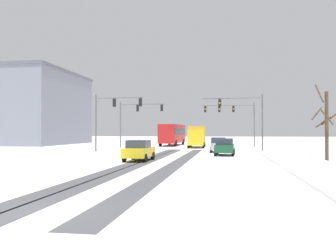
{
  "coord_description": "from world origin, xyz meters",
  "views": [
    {
      "loc": [
        5.36,
        -9.57,
        2.31
      ],
      "look_at": [
        0.0,
        24.32,
        2.8
      ],
      "focal_mm": 39.2,
      "sensor_mm": 36.0,
      "label": 1
    }
  ],
  "objects_px": {
    "car_silver_lead": "(219,145)",
    "box_truck_delivery": "(197,136)",
    "traffic_signal_near_right": "(245,112)",
    "traffic_signal_near_left": "(112,111)",
    "traffic_signal_far_right": "(233,114)",
    "office_building_far_left_block": "(21,108)",
    "car_dark_green_second": "(225,147)",
    "bare_tree_sidewalk_mid": "(326,123)",
    "bus_oncoming": "(173,133)",
    "car_yellow_cab_third": "(139,150)",
    "traffic_signal_far_left": "(136,115)"
  },
  "relations": [
    {
      "from": "car_silver_lead",
      "to": "box_truck_delivery",
      "type": "xyz_separation_m",
      "value": [
        -3.29,
        11.39,
        0.82
      ]
    },
    {
      "from": "traffic_signal_near_right",
      "to": "traffic_signal_near_left",
      "type": "relative_size",
      "value": 1.06
    },
    {
      "from": "box_truck_delivery",
      "to": "traffic_signal_near_left",
      "type": "bearing_deg",
      "value": -126.31
    },
    {
      "from": "traffic_signal_far_right",
      "to": "traffic_signal_near_right",
      "type": "bearing_deg",
      "value": -84.76
    },
    {
      "from": "traffic_signal_near_right",
      "to": "office_building_far_left_block",
      "type": "distance_m",
      "value": 42.9
    },
    {
      "from": "car_silver_lead",
      "to": "car_dark_green_second",
      "type": "distance_m",
      "value": 5.26
    },
    {
      "from": "bare_tree_sidewalk_mid",
      "to": "office_building_far_left_block",
      "type": "distance_m",
      "value": 53.91
    },
    {
      "from": "bare_tree_sidewalk_mid",
      "to": "office_building_far_left_block",
      "type": "bearing_deg",
      "value": 145.26
    },
    {
      "from": "bus_oncoming",
      "to": "bare_tree_sidewalk_mid",
      "type": "bearing_deg",
      "value": -60.15
    },
    {
      "from": "car_dark_green_second",
      "to": "office_building_far_left_block",
      "type": "xyz_separation_m",
      "value": [
        -36.33,
        25.5,
        5.63
      ]
    },
    {
      "from": "box_truck_delivery",
      "to": "car_silver_lead",
      "type": "bearing_deg",
      "value": -73.9
    },
    {
      "from": "car_yellow_cab_third",
      "to": "bare_tree_sidewalk_mid",
      "type": "distance_m",
      "value": 14.85
    },
    {
      "from": "traffic_signal_far_left",
      "to": "box_truck_delivery",
      "type": "xyz_separation_m",
      "value": [
        8.47,
        1.97,
        -3.03
      ]
    },
    {
      "from": "traffic_signal_far_left",
      "to": "bus_oncoming",
      "type": "distance_m",
      "value": 9.88
    },
    {
      "from": "traffic_signal_near_left",
      "to": "car_dark_green_second",
      "type": "xyz_separation_m",
      "value": [
        12.74,
        -4.69,
        -3.81
      ]
    },
    {
      "from": "bare_tree_sidewalk_mid",
      "to": "box_truck_delivery",
      "type": "bearing_deg",
      "value": 118.57
    },
    {
      "from": "bare_tree_sidewalk_mid",
      "to": "traffic_signal_far_right",
      "type": "bearing_deg",
      "value": 105.73
    },
    {
      "from": "traffic_signal_far_left",
      "to": "traffic_signal_far_right",
      "type": "xyz_separation_m",
      "value": [
        13.62,
        4.02,
        0.18
      ]
    },
    {
      "from": "car_silver_lead",
      "to": "car_yellow_cab_third",
      "type": "height_order",
      "value": "same"
    },
    {
      "from": "traffic_signal_far_left",
      "to": "car_silver_lead",
      "type": "xyz_separation_m",
      "value": [
        11.76,
        -9.42,
        -3.84
      ]
    },
    {
      "from": "box_truck_delivery",
      "to": "office_building_far_left_block",
      "type": "relative_size",
      "value": 0.35
    },
    {
      "from": "traffic_signal_far_right",
      "to": "car_silver_lead",
      "type": "relative_size",
      "value": 1.83
    },
    {
      "from": "car_yellow_cab_third",
      "to": "car_silver_lead",
      "type": "bearing_deg",
      "value": 65.4
    },
    {
      "from": "traffic_signal_far_left",
      "to": "bare_tree_sidewalk_mid",
      "type": "distance_m",
      "value": 28.42
    },
    {
      "from": "car_silver_lead",
      "to": "bus_oncoming",
      "type": "relative_size",
      "value": 0.37
    },
    {
      "from": "traffic_signal_far_left",
      "to": "office_building_far_left_block",
      "type": "relative_size",
      "value": 0.31
    },
    {
      "from": "bus_oncoming",
      "to": "bare_tree_sidewalk_mid",
      "type": "xyz_separation_m",
      "value": [
        16.31,
        -28.41,
        0.99
      ]
    },
    {
      "from": "traffic_signal_far_right",
      "to": "box_truck_delivery",
      "type": "relative_size",
      "value": 1.01
    },
    {
      "from": "bus_oncoming",
      "to": "traffic_signal_far_left",
      "type": "bearing_deg",
      "value": -115.02
    },
    {
      "from": "bare_tree_sidewalk_mid",
      "to": "traffic_signal_near_right",
      "type": "bearing_deg",
      "value": 115.09
    },
    {
      "from": "car_yellow_cab_third",
      "to": "office_building_far_left_block",
      "type": "relative_size",
      "value": 0.2
    },
    {
      "from": "car_yellow_cab_third",
      "to": "car_dark_green_second",
      "type": "bearing_deg",
      "value": 49.34
    },
    {
      "from": "car_silver_lead",
      "to": "bare_tree_sidewalk_mid",
      "type": "distance_m",
      "value": 13.62
    },
    {
      "from": "bus_oncoming",
      "to": "box_truck_delivery",
      "type": "relative_size",
      "value": 1.49
    },
    {
      "from": "car_yellow_cab_third",
      "to": "office_building_far_left_block",
      "type": "xyz_separation_m",
      "value": [
        -29.73,
        33.18,
        5.63
      ]
    },
    {
      "from": "car_yellow_cab_third",
      "to": "bus_oncoming",
      "type": "relative_size",
      "value": 0.37
    },
    {
      "from": "bus_oncoming",
      "to": "car_silver_lead",
      "type": "bearing_deg",
      "value": -66.78
    },
    {
      "from": "office_building_far_left_block",
      "to": "traffic_signal_far_right",
      "type": "bearing_deg",
      "value": -10.34
    },
    {
      "from": "bare_tree_sidewalk_mid",
      "to": "bus_oncoming",
      "type": "bearing_deg",
      "value": 119.85
    },
    {
      "from": "bus_oncoming",
      "to": "car_dark_green_second",
      "type": "bearing_deg",
      "value": -70.07
    },
    {
      "from": "car_dark_green_second",
      "to": "bare_tree_sidewalk_mid",
      "type": "relative_size",
      "value": 0.69
    },
    {
      "from": "car_yellow_cab_third",
      "to": "traffic_signal_near_right",
      "type": "bearing_deg",
      "value": 58.66
    },
    {
      "from": "traffic_signal_near_right",
      "to": "car_yellow_cab_third",
      "type": "distance_m",
      "value": 17.4
    },
    {
      "from": "traffic_signal_far_left",
      "to": "box_truck_delivery",
      "type": "bearing_deg",
      "value": 13.08
    },
    {
      "from": "traffic_signal_near_left",
      "to": "traffic_signal_far_right",
      "type": "xyz_separation_m",
      "value": [
        13.9,
        13.96,
        0.21
      ]
    },
    {
      "from": "car_silver_lead",
      "to": "car_dark_green_second",
      "type": "xyz_separation_m",
      "value": [
        0.69,
        -5.21,
        0.0
      ]
    },
    {
      "from": "traffic_signal_near_right",
      "to": "car_silver_lead",
      "type": "bearing_deg",
      "value": -150.94
    },
    {
      "from": "traffic_signal_near_left",
      "to": "office_building_far_left_block",
      "type": "distance_m",
      "value": 31.51
    },
    {
      "from": "car_dark_green_second",
      "to": "traffic_signal_far_right",
      "type": "bearing_deg",
      "value": 86.42
    },
    {
      "from": "traffic_signal_near_right",
      "to": "traffic_signal_far_left",
      "type": "bearing_deg",
      "value": 152.09
    }
  ]
}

